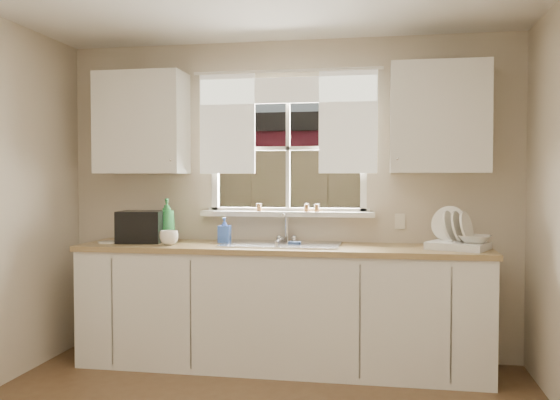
% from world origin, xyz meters
% --- Properties ---
extents(room_walls, '(3.62, 4.02, 2.50)m').
position_xyz_m(room_walls, '(0.00, -0.07, 1.24)').
color(room_walls, beige).
rests_on(room_walls, ground).
extents(window, '(1.38, 0.16, 1.06)m').
position_xyz_m(window, '(0.00, 2.00, 1.49)').
color(window, white).
rests_on(window, room_walls).
extents(curtains, '(1.50, 0.03, 0.81)m').
position_xyz_m(curtains, '(0.00, 1.95, 1.93)').
color(curtains, white).
rests_on(curtains, room_walls).
extents(base_cabinets, '(3.00, 0.62, 0.87)m').
position_xyz_m(base_cabinets, '(0.00, 1.68, 0.43)').
color(base_cabinets, white).
rests_on(base_cabinets, ground).
extents(countertop, '(3.04, 0.65, 0.04)m').
position_xyz_m(countertop, '(0.00, 1.68, 0.89)').
color(countertop, '#9B7D4D').
rests_on(countertop, base_cabinets).
extents(upper_cabinet_left, '(0.70, 0.33, 0.80)m').
position_xyz_m(upper_cabinet_left, '(-1.15, 1.82, 1.85)').
color(upper_cabinet_left, white).
rests_on(upper_cabinet_left, room_walls).
extents(upper_cabinet_right, '(0.70, 0.33, 0.80)m').
position_xyz_m(upper_cabinet_right, '(1.15, 1.82, 1.85)').
color(upper_cabinet_right, white).
rests_on(upper_cabinet_right, room_walls).
extents(wall_outlet, '(0.08, 0.01, 0.12)m').
position_xyz_m(wall_outlet, '(0.88, 1.99, 1.08)').
color(wall_outlet, beige).
rests_on(wall_outlet, room_walls).
extents(sill_jars, '(0.50, 0.04, 0.06)m').
position_xyz_m(sill_jars, '(0.06, 1.94, 1.18)').
color(sill_jars, brown).
rests_on(sill_jars, window).
extents(backyard, '(20.00, 10.00, 6.13)m').
position_xyz_m(backyard, '(0.58, 8.42, 3.46)').
color(backyard, '#335421').
rests_on(backyard, ground).
extents(sink, '(0.88, 0.52, 0.40)m').
position_xyz_m(sink, '(0.00, 1.71, 0.84)').
color(sink, '#B7B7BC').
rests_on(sink, countertop).
extents(dish_rack, '(0.48, 0.43, 0.30)m').
position_xyz_m(dish_rack, '(1.27, 1.66, 0.98)').
color(dish_rack, white).
rests_on(dish_rack, countertop).
extents(bowl, '(0.28, 0.28, 0.05)m').
position_xyz_m(bowl, '(1.38, 1.61, 0.99)').
color(bowl, beige).
rests_on(bowl, dish_rack).
extents(soap_bottle_a, '(0.16, 0.16, 0.34)m').
position_xyz_m(soap_bottle_a, '(-0.93, 1.79, 1.08)').
color(soap_bottle_a, green).
rests_on(soap_bottle_a, countertop).
extents(soap_bottle_b, '(0.09, 0.09, 0.20)m').
position_xyz_m(soap_bottle_b, '(-0.46, 1.78, 1.01)').
color(soap_bottle_b, blue).
rests_on(soap_bottle_b, countertop).
extents(soap_bottle_c, '(0.14, 0.14, 0.16)m').
position_xyz_m(soap_bottle_c, '(-1.24, 1.80, 0.99)').
color(soap_bottle_c, beige).
rests_on(soap_bottle_c, countertop).
extents(saucer, '(0.16, 0.16, 0.01)m').
position_xyz_m(saucer, '(-1.35, 1.63, 0.92)').
color(saucer, white).
rests_on(saucer, countertop).
extents(cup, '(0.16, 0.16, 0.11)m').
position_xyz_m(cup, '(-0.83, 1.55, 0.96)').
color(cup, white).
rests_on(cup, countertop).
extents(black_appliance, '(0.37, 0.33, 0.25)m').
position_xyz_m(black_appliance, '(-1.11, 1.70, 1.03)').
color(black_appliance, black).
rests_on(black_appliance, countertop).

